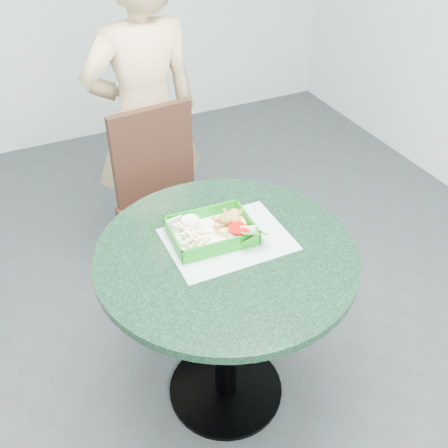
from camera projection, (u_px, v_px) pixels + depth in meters
name	position (u px, v px, depth m)	size (l,w,h in m)	color
floor	(226.00, 389.00, 2.21)	(4.00, 5.00, 0.02)	#303335
cafe_table	(226.00, 291.00, 1.86)	(0.88, 0.88, 0.75)	black
dining_chair	(163.00, 196.00, 2.42)	(0.39, 0.39, 0.93)	black
diner_person	(145.00, 115.00, 2.47)	(0.59, 0.39, 1.61)	tan
placemat	(228.00, 244.00, 1.80)	(0.41, 0.31, 0.00)	#A6C7BB
food_basket	(211.00, 238.00, 1.80)	(0.28, 0.20, 0.06)	#108013
crab_sandwich	(230.00, 224.00, 1.81)	(0.11, 0.11, 0.07)	#E1BE54
fries_pile	(193.00, 239.00, 1.77)	(0.10, 0.11, 0.04)	#F9ECA4
sauce_ramekin	(190.00, 228.00, 1.79)	(0.06, 0.06, 0.04)	white
garnish_cup	(243.00, 237.00, 1.77)	(0.11, 0.11, 0.04)	white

